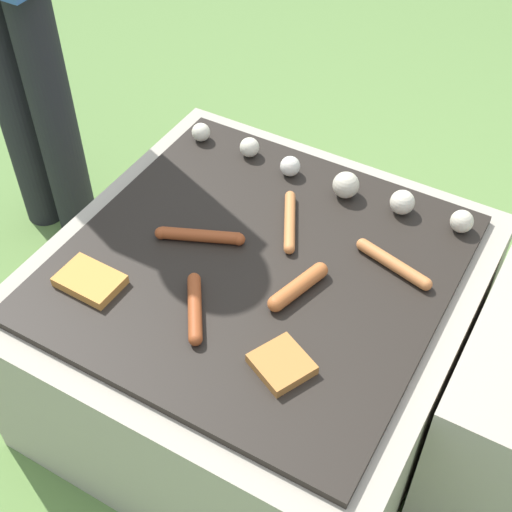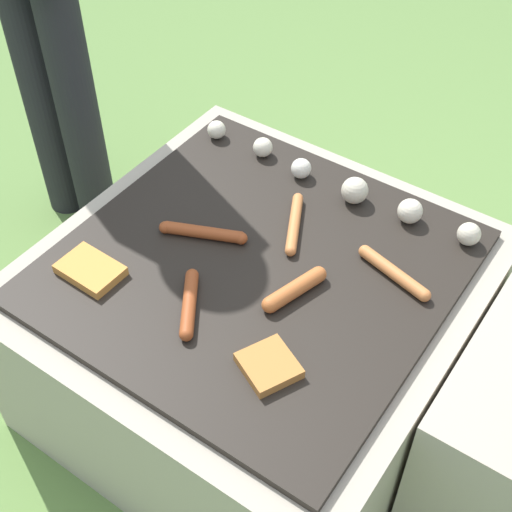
{
  "view_description": "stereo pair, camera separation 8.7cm",
  "coord_description": "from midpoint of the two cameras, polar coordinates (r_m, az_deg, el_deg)",
  "views": [
    {
      "loc": [
        0.49,
        -0.86,
        1.47
      ],
      "look_at": [
        0.0,
        0.0,
        0.46
      ],
      "focal_mm": 50.0,
      "sensor_mm": 36.0,
      "label": 1
    },
    {
      "loc": [
        0.56,
        -0.81,
        1.47
      ],
      "look_at": [
        0.0,
        0.0,
        0.46
      ],
      "focal_mm": 50.0,
      "sensor_mm": 36.0,
      "label": 2
    }
  ],
  "objects": [
    {
      "name": "ground_plane",
      "position": [
        1.77,
        1.43,
        -10.5
      ],
      "size": [
        14.0,
        14.0,
        0.0
      ],
      "primitive_type": "plane",
      "color": "#608442"
    },
    {
      "name": "grill",
      "position": [
        1.59,
        1.58,
        -6.13
      ],
      "size": [
        0.84,
        0.84,
        0.44
      ],
      "color": "#A89E8C",
      "rests_on": "ground_plane"
    },
    {
      "name": "sausage_back_center",
      "position": [
        1.34,
        -3.51,
        -3.9
      ],
      "size": [
        0.11,
        0.15,
        0.03
      ],
      "color": "#93421E",
      "rests_on": "grill"
    },
    {
      "name": "sausage_front_right",
      "position": [
        1.43,
        12.7,
        -1.37
      ],
      "size": [
        0.18,
        0.06,
        0.03
      ],
      "color": "#C6753D",
      "rests_on": "grill"
    },
    {
      "name": "sausage_back_right",
      "position": [
        1.47,
        -2.57,
        1.81
      ],
      "size": [
        0.18,
        0.09,
        0.03
      ],
      "color": "#93421E",
      "rests_on": "grill"
    },
    {
      "name": "sausage_front_center",
      "position": [
        1.5,
        4.76,
        2.55
      ],
      "size": [
        0.1,
        0.17,
        0.02
      ],
      "color": "#C6753D",
      "rests_on": "grill"
    },
    {
      "name": "sausage_mid_left",
      "position": [
        1.36,
        4.95,
        -2.73
      ],
      "size": [
        0.07,
        0.15,
        0.03
      ],
      "color": "#B7602D",
      "rests_on": "grill"
    },
    {
      "name": "bread_slice_left",
      "position": [
        1.43,
        -11.41,
        -1.16
      ],
      "size": [
        0.13,
        0.09,
        0.02
      ],
      "color": "#D18438",
      "rests_on": "grill"
    },
    {
      "name": "bread_slice_right",
      "position": [
        1.26,
        3.05,
        -8.82
      ],
      "size": [
        0.12,
        0.12,
        0.02
      ],
      "color": "#B27033",
      "rests_on": "grill"
    },
    {
      "name": "mushroom_row",
      "position": [
        1.58,
        8.66,
        5.67
      ],
      "size": [
        0.69,
        0.07,
        0.06
      ],
      "color": "beige",
      "rests_on": "grill"
    }
  ]
}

